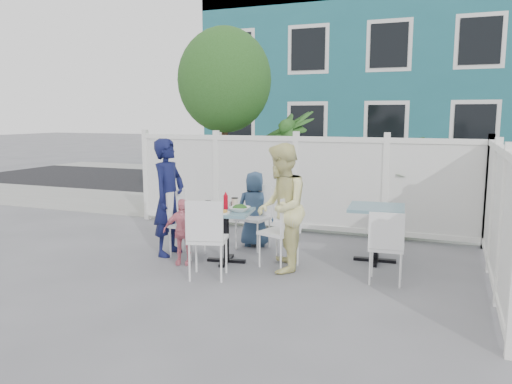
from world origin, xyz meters
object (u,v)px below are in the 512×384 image
(woman, at_px, (281,208))
(main_table, at_px, (226,222))
(spare_table, at_px, (376,219))
(toddler, at_px, (182,232))
(man, at_px, (169,197))
(utility_cabinet, at_px, (208,178))
(chair_left, at_px, (183,218))
(boy, at_px, (255,209))
(chair_back, at_px, (256,211))
(chair_near, at_px, (206,233))
(chair_right, at_px, (284,226))

(woman, bearing_deg, main_table, -110.28)
(spare_table, xyz_separation_m, toddler, (-2.34, -1.03, -0.15))
(man, relative_size, woman, 1.02)
(utility_cabinet, distance_m, toddler, 4.19)
(chair_left, bearing_deg, boy, 143.35)
(main_table, relative_size, chair_back, 0.82)
(spare_table, bearing_deg, woman, -142.55)
(man, bearing_deg, chair_near, -127.61)
(chair_back, relative_size, woman, 0.58)
(spare_table, relative_size, boy, 0.68)
(utility_cabinet, xyz_separation_m, toddler, (1.58, -3.88, -0.17))
(chair_right, bearing_deg, chair_left, 107.14)
(main_table, distance_m, chair_near, 0.74)
(chair_back, xyz_separation_m, toddler, (-0.59, -1.12, -0.11))
(main_table, relative_size, boy, 0.68)
(main_table, distance_m, boy, 0.92)
(chair_right, xyz_separation_m, chair_back, (-0.70, 0.80, 0.00))
(spare_table, bearing_deg, toddler, -156.38)
(utility_cabinet, xyz_separation_m, chair_back, (2.17, -2.76, -0.06))
(chair_near, relative_size, boy, 0.86)
(main_table, bearing_deg, chair_left, 173.72)
(chair_left, relative_size, man, 0.55)
(chair_left, relative_size, woman, 0.56)
(chair_right, bearing_deg, toddler, 122.53)
(utility_cabinet, relative_size, man, 0.75)
(utility_cabinet, height_order, toddler, utility_cabinet)
(woman, bearing_deg, utility_cabinet, -157.35)
(boy, bearing_deg, chair_right, 115.58)
(chair_back, bearing_deg, chair_right, 140.54)
(main_table, height_order, woman, woman)
(main_table, relative_size, man, 0.47)
(chair_right, xyz_separation_m, chair_near, (-0.71, -0.77, 0.02))
(chair_right, height_order, chair_near, chair_near)
(main_table, height_order, man, man)
(chair_right, distance_m, chair_back, 1.07)
(utility_cabinet, relative_size, spare_table, 1.58)
(man, bearing_deg, chair_left, -83.16)
(chair_back, bearing_deg, chair_near, 99.24)
(boy, relative_size, toddler, 1.29)
(chair_near, height_order, woman, woman)
(chair_back, distance_m, woman, 1.17)
(main_table, height_order, spare_table, spare_table)
(main_table, height_order, toddler, toddler)
(woman, height_order, boy, woman)
(chair_right, height_order, man, man)
(boy, bearing_deg, utility_cabinet, -65.99)
(chair_near, distance_m, toddler, 0.75)
(boy, bearing_deg, spare_table, 159.87)
(spare_table, height_order, boy, boy)
(chair_back, xyz_separation_m, woman, (0.69, -0.91, 0.26))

